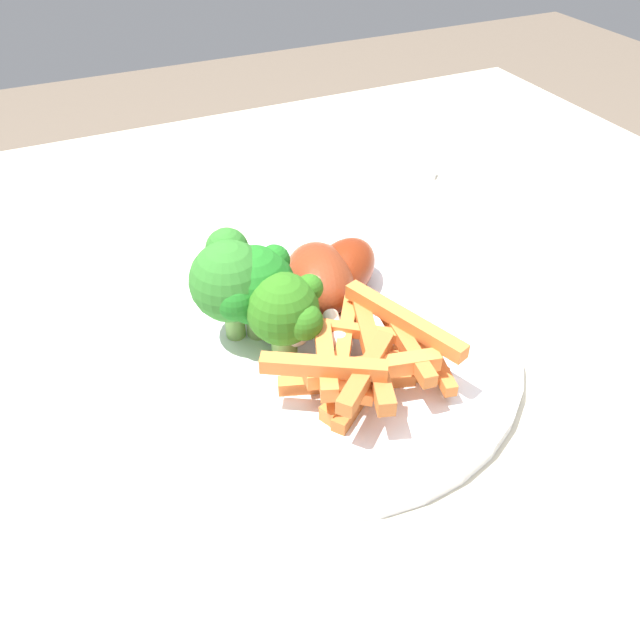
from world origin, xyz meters
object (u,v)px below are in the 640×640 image
(dinner_plate, at_px, (320,347))
(broccoli_floret_back, at_px, (256,286))
(dining_table, at_px, (361,405))
(carrot_fries_pile, at_px, (367,360))
(fork, at_px, (355,161))
(broccoli_floret_middle, at_px, (286,308))
(chicken_drumstick_far, at_px, (340,274))
(broccoli_floret_front, at_px, (231,276))
(chicken_drumstick_near, at_px, (320,282))

(dinner_plate, height_order, broccoli_floret_back, broccoli_floret_back)
(dining_table, height_order, broccoli_floret_back, broccoli_floret_back)
(carrot_fries_pile, relative_size, fork, 0.71)
(broccoli_floret_middle, xyz_separation_m, chicken_drumstick_far, (0.06, 0.05, -0.02))
(broccoli_floret_front, relative_size, chicken_drumstick_near, 0.62)
(broccoli_floret_front, xyz_separation_m, chicken_drumstick_far, (0.09, 0.01, -0.03))
(dining_table, relative_size, broccoli_floret_back, 12.68)
(broccoli_floret_front, relative_size, broccoli_floret_middle, 1.19)
(dinner_plate, distance_m, carrot_fries_pile, 0.06)
(broccoli_floret_back, relative_size, fork, 0.39)
(broccoli_floret_back, bearing_deg, dinner_plate, -34.33)
(broccoli_floret_back, distance_m, carrot_fries_pile, 0.10)
(broccoli_floret_front, bearing_deg, chicken_drumstick_far, 5.42)
(chicken_drumstick_far, relative_size, fork, 0.62)
(carrot_fries_pile, bearing_deg, chicken_drumstick_far, 73.62)
(broccoli_floret_middle, xyz_separation_m, carrot_fries_pile, (0.04, -0.05, -0.02))
(dinner_plate, xyz_separation_m, chicken_drumstick_far, (0.04, 0.05, 0.03))
(chicken_drumstick_near, relative_size, chicken_drumstick_far, 1.08)
(dining_table, relative_size, chicken_drumstick_far, 7.87)
(fork, bearing_deg, chicken_drumstick_far, 107.20)
(chicken_drumstick_far, height_order, fork, chicken_drumstick_far)
(dinner_plate, relative_size, broccoli_floret_front, 3.75)
(dinner_plate, xyz_separation_m, broccoli_floret_middle, (-0.03, -0.00, 0.05))
(carrot_fries_pile, height_order, chicken_drumstick_near, same)
(dinner_plate, relative_size, broccoli_floret_back, 4.04)
(chicken_drumstick_near, bearing_deg, broccoli_floret_front, -177.76)
(broccoli_floret_front, bearing_deg, broccoli_floret_back, -37.99)
(broccoli_floret_back, height_order, fork, broccoli_floret_back)
(carrot_fries_pile, height_order, fork, carrot_fries_pile)
(chicken_drumstick_far, distance_m, fork, 0.27)
(dining_table, xyz_separation_m, carrot_fries_pile, (-0.05, -0.09, 0.15))
(broccoli_floret_middle, xyz_separation_m, chicken_drumstick_near, (0.04, 0.04, -0.02))
(dinner_plate, height_order, carrot_fries_pile, carrot_fries_pile)
(dining_table, xyz_separation_m, broccoli_floret_back, (-0.10, -0.01, 0.17))
(chicken_drumstick_near, bearing_deg, chicken_drumstick_far, 16.27)
(carrot_fries_pile, distance_m, chicken_drumstick_far, 0.10)
(broccoli_floret_middle, bearing_deg, dining_table, 21.87)
(broccoli_floret_middle, relative_size, chicken_drumstick_near, 0.52)
(dinner_plate, height_order, broccoli_floret_front, broccoli_floret_front)
(chicken_drumstick_near, xyz_separation_m, fork, (0.15, 0.23, -0.03))
(broccoli_floret_front, xyz_separation_m, broccoli_floret_back, (0.01, -0.01, -0.01))
(chicken_drumstick_far, bearing_deg, fork, 60.10)
(carrot_fries_pile, relative_size, chicken_drumstick_far, 1.14)
(broccoli_floret_front, xyz_separation_m, fork, (0.22, 0.24, -0.06))
(fork, bearing_deg, dinner_plate, 105.28)
(carrot_fries_pile, bearing_deg, broccoli_floret_back, 121.01)
(broccoli_floret_front, height_order, chicken_drumstick_far, broccoli_floret_front)
(broccoli_floret_middle, distance_m, chicken_drumstick_near, 0.06)
(dinner_plate, xyz_separation_m, broccoli_floret_back, (-0.04, 0.03, 0.05))
(broccoli_floret_back, bearing_deg, broccoli_floret_middle, -66.02)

